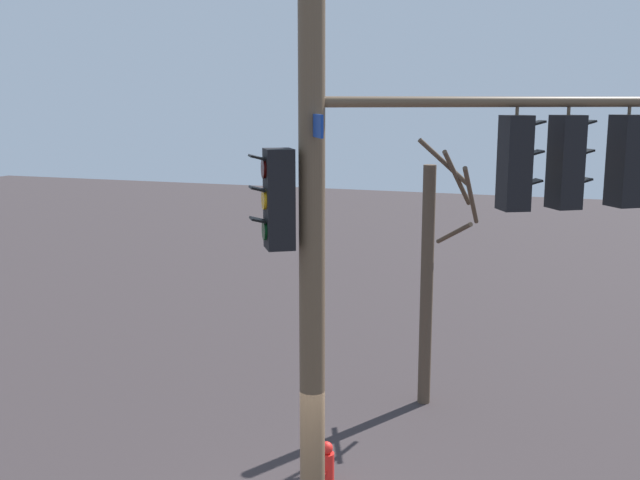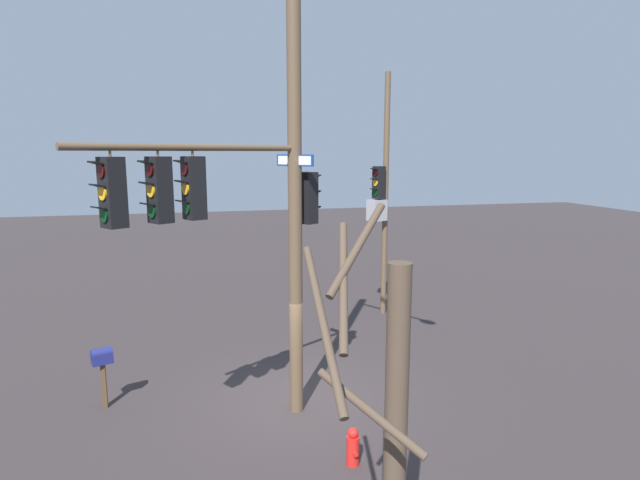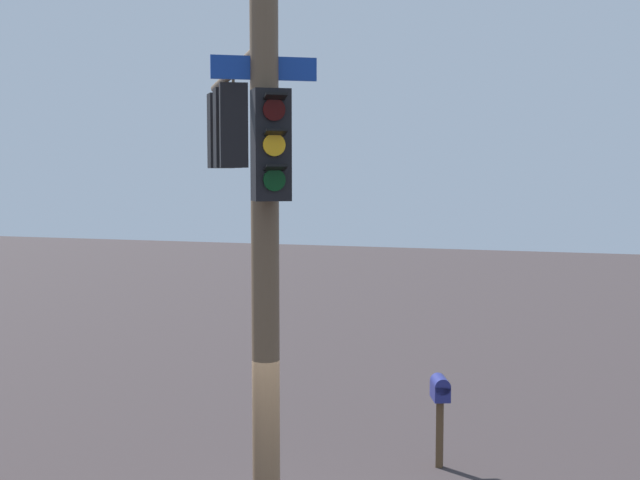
{
  "view_description": "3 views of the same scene",
  "coord_description": "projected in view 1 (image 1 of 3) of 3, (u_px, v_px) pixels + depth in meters",
  "views": [
    {
      "loc": [
        -7.28,
        -2.89,
        5.79
      ],
      "look_at": [
        0.31,
        -0.21,
        4.29
      ],
      "focal_mm": 41.74,
      "sensor_mm": 36.0,
      "label": 1
    },
    {
      "loc": [
        10.88,
        -2.19,
        5.7
      ],
      "look_at": [
        0.85,
        0.32,
        3.93
      ],
      "focal_mm": 28.8,
      "sensor_mm": 36.0,
      "label": 2
    },
    {
      "loc": [
        -2.81,
        7.82,
        4.47
      ],
      "look_at": [
        -0.08,
        -0.59,
        3.74
      ],
      "focal_mm": 45.97,
      "sensor_mm": 36.0,
      "label": 3
    }
  ],
  "objects": [
    {
      "name": "fire_hydrant",
      "position": [
        326.0,
        466.0,
        11.29
      ],
      "size": [
        0.38,
        0.24,
        0.73
      ],
      "color": "red",
      "rests_on": "ground"
    },
    {
      "name": "bare_tree_behind_pole",
      "position": [
        431.0,
        275.0,
        14.05
      ],
      "size": [
        1.65,
        0.96,
        5.16
      ],
      "color": "#4B3B2E",
      "rests_on": "ground"
    },
    {
      "name": "main_signal_pole_assembly",
      "position": [
        384.0,
        158.0,
        8.41
      ],
      "size": [
        3.38,
        5.84,
        9.73
      ],
      "rotation": [
        0.0,
        0.0,
        5.26
      ],
      "color": "brown",
      "rests_on": "ground"
    }
  ]
}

